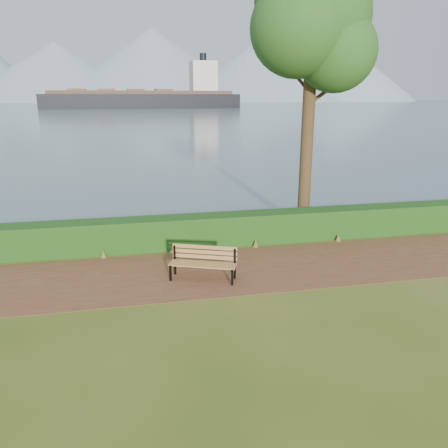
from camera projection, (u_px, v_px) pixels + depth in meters
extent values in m
plane|color=#435317|center=(220.00, 275.00, 11.99)|extent=(140.00, 140.00, 0.00)
cube|color=brown|center=(218.00, 271.00, 12.27)|extent=(40.00, 3.40, 0.01)
cube|color=#1A4012|center=(204.00, 230.00, 14.29)|extent=(32.00, 0.85, 1.00)
cube|color=#415969|center=(134.00, 104.00, 256.17)|extent=(700.00, 510.00, 0.00)
cone|color=#7B93A4|center=(57.00, 72.00, 364.44)|extent=(160.00, 160.00, 48.00)
cone|color=#7B93A4|center=(153.00, 65.00, 387.53)|extent=(190.00, 190.00, 62.00)
cone|color=#7B93A4|center=(252.00, 73.00, 402.16)|extent=(170.00, 170.00, 50.00)
cone|color=#7B93A4|center=(338.00, 70.00, 428.06)|extent=(150.00, 150.00, 58.00)
cone|color=#7B93A4|center=(120.00, 82.00, 408.94)|extent=(120.00, 120.00, 35.00)
cone|color=#7B93A4|center=(284.00, 80.00, 434.89)|extent=(130.00, 130.00, 40.00)
cube|color=black|center=(171.00, 273.00, 11.57)|extent=(0.07, 0.07, 0.44)
cube|color=black|center=(175.00, 260.00, 11.92)|extent=(0.07, 0.07, 0.85)
cube|color=black|center=(173.00, 263.00, 11.72)|extent=(0.24, 0.50, 0.05)
cube|color=black|center=(232.00, 277.00, 11.29)|extent=(0.07, 0.07, 0.44)
cube|color=black|center=(235.00, 264.00, 11.64)|extent=(0.07, 0.07, 0.85)
cube|color=black|center=(234.00, 267.00, 11.44)|extent=(0.24, 0.50, 0.05)
cube|color=#A0673E|center=(201.00, 267.00, 11.39)|extent=(1.68, 0.75, 0.03)
cube|color=#A0673E|center=(202.00, 265.00, 11.51)|extent=(1.68, 0.75, 0.03)
cube|color=#A0673E|center=(203.00, 263.00, 11.63)|extent=(1.68, 0.75, 0.03)
cube|color=#A0673E|center=(204.00, 262.00, 11.75)|extent=(1.68, 0.75, 0.03)
cube|color=#A0673E|center=(205.00, 257.00, 11.77)|extent=(1.67, 0.70, 0.10)
cube|color=#A0673E|center=(205.00, 252.00, 11.73)|extent=(1.67, 0.70, 0.10)
cube|color=#A0673E|center=(205.00, 247.00, 11.69)|extent=(1.67, 0.70, 0.10)
cylinder|color=#312214|center=(308.00, 120.00, 15.18)|extent=(0.44, 0.44, 7.87)
sphere|color=#174517|center=(313.00, 17.00, 14.25)|extent=(3.72, 3.72, 3.72)
sphere|color=#174517|center=(325.00, 42.00, 15.24)|extent=(2.84, 2.84, 2.84)
sphere|color=#174517|center=(298.00, 28.00, 13.72)|extent=(3.06, 3.06, 3.06)
sphere|color=#174517|center=(336.00, 51.00, 14.14)|extent=(2.62, 2.62, 2.62)
sphere|color=#174517|center=(290.00, 0.00, 14.37)|extent=(2.41, 2.41, 2.41)
cylinder|color=#312214|center=(323.00, 94.00, 15.03)|extent=(1.15, 0.13, 0.86)
cylinder|color=#312214|center=(297.00, 77.00, 14.79)|extent=(0.89, 0.41, 0.79)
cube|color=black|center=(143.00, 104.00, 170.49)|extent=(76.13, 15.30, 7.57)
cube|color=brown|center=(142.00, 92.00, 169.24)|extent=(70.03, 13.83, 1.30)
cube|color=silver|center=(203.00, 77.00, 173.36)|extent=(10.12, 9.35, 11.89)
cylinder|color=black|center=(203.00, 58.00, 171.38)|extent=(2.59, 2.59, 3.78)
cube|color=brown|center=(77.00, 90.00, 163.23)|extent=(6.80, 7.42, 0.86)
cube|color=brown|center=(107.00, 90.00, 165.80)|extent=(6.80, 7.42, 0.86)
cube|color=brown|center=(135.00, 90.00, 168.38)|extent=(6.80, 7.42, 0.86)
cube|color=brown|center=(163.00, 90.00, 170.95)|extent=(6.80, 7.42, 0.86)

